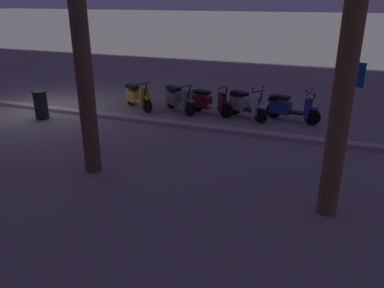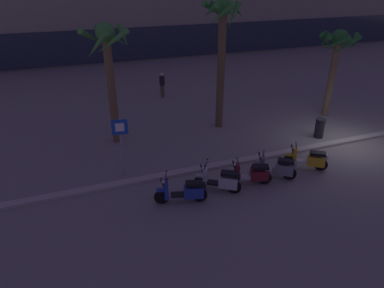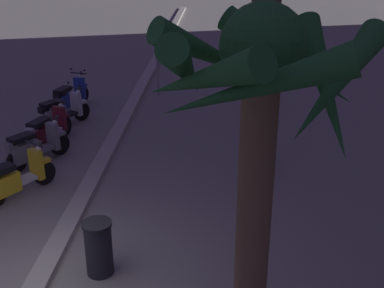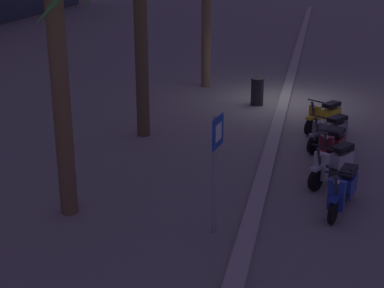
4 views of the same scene
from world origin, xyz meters
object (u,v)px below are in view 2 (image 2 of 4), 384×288
object	(u,v)px
scooter_silver_far_back	(221,181)
crossing_sign	(121,141)
palm_tree_near_sign	(337,52)
pedestrian_strolling_near_curb	(162,85)
scooter_yellow_mid_centre	(309,159)
palm_tree_far_corner	(108,57)
palm_tree_by_mall_entrance	(222,35)
scooter_blue_lead_nearest	(185,191)
scooter_maroon_tail_end	(252,174)
scooter_grey_last_in_row	(277,168)
litter_bin	(320,128)

from	to	relation	value
scooter_silver_far_back	crossing_sign	size ratio (longest dim) A/B	0.64
palm_tree_near_sign	pedestrian_strolling_near_curb	distance (m)	10.31
scooter_yellow_mid_centre	palm_tree_far_corner	bearing A→B (deg)	142.73
palm_tree_by_mall_entrance	palm_tree_near_sign	distance (m)	6.42
scooter_silver_far_back	palm_tree_far_corner	size ratio (longest dim) A/B	0.28
scooter_blue_lead_nearest	palm_tree_far_corner	size ratio (longest dim) A/B	0.34
scooter_yellow_mid_centre	pedestrian_strolling_near_curb	world-z (taller)	pedestrian_strolling_near_curb
scooter_silver_far_back	scooter_yellow_mid_centre	distance (m)	4.03
scooter_maroon_tail_end	palm_tree_by_mall_entrance	size ratio (longest dim) A/B	0.27
palm_tree_by_mall_entrance	palm_tree_far_corner	world-z (taller)	palm_tree_by_mall_entrance
scooter_grey_last_in_row	palm_tree_by_mall_entrance	bearing A→B (deg)	90.67
litter_bin	scooter_blue_lead_nearest	bearing A→B (deg)	-160.72
scooter_grey_last_in_row	palm_tree_near_sign	world-z (taller)	palm_tree_near_sign
scooter_grey_last_in_row	pedestrian_strolling_near_curb	xyz separation A→B (m)	(-1.58, 10.90, 0.37)
scooter_maroon_tail_end	pedestrian_strolling_near_curb	size ratio (longest dim) A/B	1.09
crossing_sign	litter_bin	bearing A→B (deg)	1.45
palm_tree_near_sign	scooter_silver_far_back	bearing A→B (deg)	-150.87
scooter_blue_lead_nearest	scooter_grey_last_in_row	xyz separation A→B (m)	(3.88, 0.26, 0.01)
scooter_silver_far_back	crossing_sign	distance (m)	4.05
scooter_maroon_tail_end	litter_bin	bearing A→B (deg)	26.47
scooter_maroon_tail_end	palm_tree_near_sign	xyz separation A→B (m)	(7.37, 4.80, 3.10)
scooter_maroon_tail_end	pedestrian_strolling_near_curb	world-z (taller)	pedestrian_strolling_near_curb
crossing_sign	pedestrian_strolling_near_curb	distance (m)	9.56
crossing_sign	litter_bin	world-z (taller)	crossing_sign
scooter_blue_lead_nearest	crossing_sign	world-z (taller)	crossing_sign
palm_tree_far_corner	litter_bin	bearing A→B (deg)	-17.54
scooter_yellow_mid_centre	crossing_sign	distance (m)	7.54
scooter_grey_last_in_row	scooter_yellow_mid_centre	world-z (taller)	same
scooter_maroon_tail_end	palm_tree_far_corner	distance (m)	7.77
scooter_yellow_mid_centre	pedestrian_strolling_near_curb	distance (m)	11.22
palm_tree_far_corner	pedestrian_strolling_near_curb	size ratio (longest dim) A/B	3.43
scooter_blue_lead_nearest	palm_tree_by_mall_entrance	xyz separation A→B (m)	(3.82, 5.66, 4.17)
scooter_grey_last_in_row	palm_tree_near_sign	distance (m)	8.42
scooter_maroon_tail_end	litter_bin	size ratio (longest dim) A/B	1.81
scooter_silver_far_back	scooter_grey_last_in_row	size ratio (longest dim) A/B	1.02
scooter_grey_last_in_row	crossing_sign	bearing A→B (deg)	158.07
scooter_blue_lead_nearest	crossing_sign	bearing A→B (deg)	123.99
scooter_grey_last_in_row	litter_bin	size ratio (longest dim) A/B	1.58
crossing_sign	palm_tree_near_sign	size ratio (longest dim) A/B	0.52
scooter_yellow_mid_centre	litter_bin	world-z (taller)	scooter_yellow_mid_centre
crossing_sign	palm_tree_near_sign	xyz separation A→B (m)	(11.80, 2.50, 2.03)
scooter_silver_far_back	crossing_sign	bearing A→B (deg)	143.40
scooter_yellow_mid_centre	palm_tree_by_mall_entrance	size ratio (longest dim) A/B	0.24
scooter_silver_far_back	palm_tree_near_sign	world-z (taller)	palm_tree_near_sign
crossing_sign	palm_tree_by_mall_entrance	size ratio (longest dim) A/B	0.38
scooter_yellow_mid_centre	scooter_grey_last_in_row	bearing A→B (deg)	-174.67
scooter_silver_far_back	scooter_yellow_mid_centre	size ratio (longest dim) A/B	1.00
scooter_maroon_tail_end	palm_tree_near_sign	world-z (taller)	palm_tree_near_sign
scooter_blue_lead_nearest	pedestrian_strolling_near_curb	xyz separation A→B (m)	(2.30, 11.16, 0.38)
scooter_silver_far_back	scooter_yellow_mid_centre	xyz separation A→B (m)	(4.02, 0.24, -0.02)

